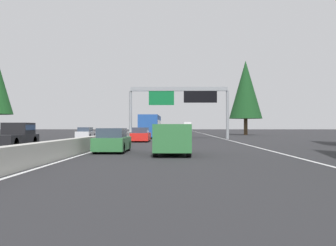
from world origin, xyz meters
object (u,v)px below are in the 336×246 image
(sedan_far_left, at_px, (174,132))
(pickup_distant_b, at_px, (161,129))
(sedan_near_center, at_px, (112,141))
(bus_distant_a, at_px, (150,125))
(sign_gantry_overhead, at_px, (180,98))
(oncoming_far, at_px, (86,133))
(oncoming_near, at_px, (15,135))
(sedan_mid_left, at_px, (141,135))
(conifer_right_mid, at_px, (246,90))
(minivan_near_right, at_px, (172,138))
(minivan_far_right, at_px, (158,129))
(box_truck_mid_right, at_px, (187,126))

(sedan_far_left, bearing_deg, pickup_distant_b, 6.20)
(sedan_near_center, relative_size, bus_distant_a, 0.38)
(sign_gantry_overhead, distance_m, oncoming_far, 13.45)
(sign_gantry_overhead, relative_size, oncoming_near, 2.26)
(sedan_mid_left, distance_m, conifer_right_mid, 37.89)
(minivan_near_right, distance_m, sedan_mid_left, 19.11)
(sign_gantry_overhead, height_order, oncoming_far, sign_gantry_overhead)
(bus_distant_a, bearing_deg, oncoming_far, 111.58)
(oncoming_near, bearing_deg, sedan_mid_left, 142.36)
(sign_gantry_overhead, distance_m, pickup_distant_b, 46.68)
(sedan_mid_left, bearing_deg, conifer_right_mid, -26.59)
(pickup_distant_b, relative_size, minivan_far_right, 1.12)
(oncoming_near, bearing_deg, bus_distant_a, 161.70)
(bus_distant_a, xyz_separation_m, sedan_mid_left, (-14.89, 0.06, -1.03))
(pickup_distant_b, height_order, minivan_far_right, pickup_distant_b)
(minivan_near_right, height_order, oncoming_near, oncoming_near)
(sign_gantry_overhead, height_order, box_truck_mid_right, sign_gantry_overhead)
(minivan_far_right, bearing_deg, sedan_mid_left, -179.84)
(sign_gantry_overhead, distance_m, sedan_far_left, 17.41)
(sign_gantry_overhead, bearing_deg, bus_distant_a, 38.13)
(sign_gantry_overhead, relative_size, conifer_right_mid, 0.92)
(sign_gantry_overhead, relative_size, box_truck_mid_right, 1.49)
(minivan_near_right, relative_size, bus_distant_a, 0.43)
(minivan_near_right, bearing_deg, pickup_distant_b, 2.50)
(sedan_far_left, height_order, sedan_mid_left, same)
(sedan_mid_left, bearing_deg, sedan_far_left, -7.20)
(oncoming_near, relative_size, conifer_right_mid, 0.41)
(oncoming_far, bearing_deg, box_truck_mid_right, 168.31)
(sedan_near_center, bearing_deg, sign_gantry_overhead, -9.66)
(sedan_mid_left, relative_size, oncoming_near, 0.79)
(sign_gantry_overhead, distance_m, conifer_right_mid, 26.80)
(sedan_mid_left, relative_size, oncoming_far, 1.00)
(minivan_near_right, height_order, conifer_right_mid, conifer_right_mid)
(sedan_far_left, bearing_deg, oncoming_near, 162.43)
(sedan_near_center, xyz_separation_m, oncoming_far, (28.19, 8.04, 0.00))
(oncoming_near, bearing_deg, box_truck_mid_right, 170.83)
(sedan_near_center, height_order, pickup_distant_b, pickup_distant_b)
(bus_distant_a, height_order, pickup_distant_b, bus_distant_a)
(sedan_near_center, xyz_separation_m, sedan_mid_left, (16.62, -0.28, 0.00))
(sign_gantry_overhead, height_order, sedan_near_center, sign_gantry_overhead)
(sedan_mid_left, bearing_deg, oncoming_far, 35.71)
(bus_distant_a, bearing_deg, sedan_near_center, 179.38)
(sedan_far_left, height_order, oncoming_far, same)
(bus_distant_a, bearing_deg, minivan_far_right, 0.35)
(box_truck_mid_right, distance_m, minivan_far_right, 42.75)
(sign_gantry_overhead, xyz_separation_m, bus_distant_a, (5.26, 4.13, -3.52))
(minivan_near_right, xyz_separation_m, conifer_right_mid, (51.98, -13.21, 7.45))
(sedan_far_left, bearing_deg, sedan_mid_left, 172.80)
(sedan_far_left, height_order, pickup_distant_b, pickup_distant_b)
(conifer_right_mid, bearing_deg, oncoming_far, 130.91)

